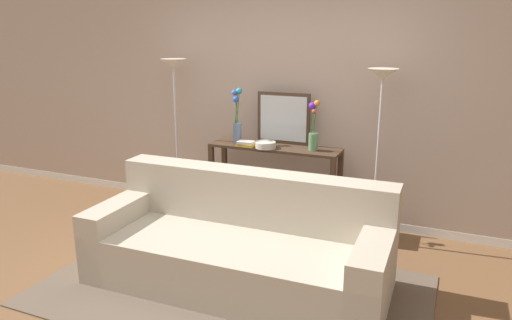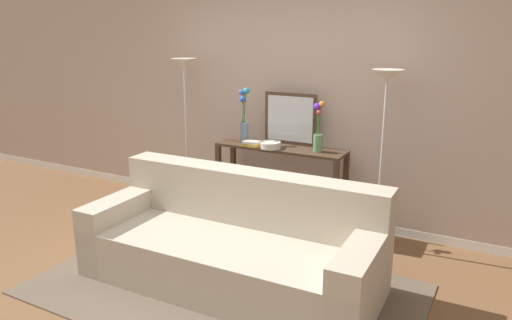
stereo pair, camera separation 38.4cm
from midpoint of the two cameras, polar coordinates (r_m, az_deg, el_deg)
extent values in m
cube|color=brown|center=(3.95, -3.51, -15.77)|extent=(16.00, 16.00, 0.02)
cube|color=white|center=(5.50, 7.22, -6.00)|extent=(12.00, 0.15, 0.09)
cube|color=#B29E8E|center=(5.17, 7.73, 8.48)|extent=(12.00, 0.14, 2.68)
cube|color=brown|center=(4.00, -1.09, -15.12)|extent=(3.03, 1.77, 0.01)
cube|color=#BCB29E|center=(3.97, -0.39, -11.94)|extent=(2.42, 1.00, 0.42)
cube|color=#BCB29E|center=(4.09, 1.91, -4.43)|extent=(2.41, 0.30, 0.46)
cube|color=#BCB29E|center=(4.50, -12.80, -7.73)|extent=(0.26, 0.97, 0.60)
cube|color=#BCB29E|center=(3.61, 15.45, -13.86)|extent=(0.26, 0.97, 0.60)
cube|color=#473323|center=(4.97, 5.12, 1.41)|extent=(1.38, 0.36, 0.03)
cube|color=#473323|center=(5.18, 4.94, -6.11)|extent=(1.27, 0.31, 0.01)
cube|color=#473323|center=(5.24, -2.35, -2.68)|extent=(0.05, 0.05, 0.83)
cube|color=#473323|center=(4.74, 11.65, -4.96)|extent=(0.05, 0.05, 0.83)
cube|color=#473323|center=(5.50, -0.70, -1.81)|extent=(0.05, 0.05, 0.83)
cube|color=#473323|center=(5.02, 12.70, -3.87)|extent=(0.05, 0.05, 0.83)
cylinder|color=silver|center=(5.72, -6.01, -5.50)|extent=(0.26, 0.26, 0.02)
cylinder|color=silver|center=(5.48, -6.25, 2.46)|extent=(0.02, 0.02, 1.60)
cone|color=silver|center=(5.36, -6.51, 11.36)|extent=(0.28, 0.28, 0.10)
cylinder|color=silver|center=(4.91, 16.23, -9.66)|extent=(0.26, 0.26, 0.02)
cylinder|color=silver|center=(4.64, 16.94, -0.71)|extent=(0.02, 0.02, 1.56)
cone|color=silver|center=(4.49, 17.76, 9.56)|extent=(0.28, 0.28, 0.10)
cube|color=#473323|center=(5.03, 6.28, 4.86)|extent=(0.58, 0.02, 0.54)
cube|color=silver|center=(5.02, 6.24, 4.84)|extent=(0.51, 0.01, 0.47)
cylinder|color=#6B84AD|center=(5.10, 0.76, 3.21)|extent=(0.09, 0.09, 0.21)
cylinder|color=#3D7538|center=(5.04, 0.71, 5.80)|extent=(0.03, 0.01, 0.26)
sphere|color=blue|center=(5.00, 0.61, 7.21)|extent=(0.06, 0.06, 0.06)
cylinder|color=#3D7538|center=(5.05, 0.64, 6.20)|extent=(0.01, 0.02, 0.32)
sphere|color=#406DDF|center=(5.04, 0.44, 8.02)|extent=(0.05, 0.05, 0.05)
cylinder|color=#3D7538|center=(5.05, 0.88, 6.28)|extent=(0.05, 0.02, 0.33)
sphere|color=#2E9FD0|center=(5.05, 1.05, 8.19)|extent=(0.07, 0.07, 0.07)
cylinder|color=#3D7538|center=(5.06, 0.68, 6.16)|extent=(0.03, 0.04, 0.31)
sphere|color=#7C4DE2|center=(5.05, 0.56, 7.95)|extent=(0.05, 0.05, 0.05)
cylinder|color=#669E6B|center=(4.79, 9.66, 1.97)|extent=(0.09, 0.09, 0.17)
cylinder|color=#3D7538|center=(4.74, 9.75, 4.26)|extent=(0.03, 0.02, 0.22)
sphere|color=#C14B3B|center=(4.70, 9.80, 5.56)|extent=(0.05, 0.05, 0.05)
cylinder|color=#3D7538|center=(4.76, 9.68, 4.60)|extent=(0.03, 0.04, 0.27)
sphere|color=#6227DE|center=(4.75, 9.62, 6.24)|extent=(0.07, 0.07, 0.07)
cylinder|color=#3D7538|center=(4.75, 9.91, 4.74)|extent=(0.03, 0.02, 0.30)
sphere|color=orange|center=(4.74, 10.19, 6.52)|extent=(0.06, 0.06, 0.06)
cylinder|color=silver|center=(4.88, 4.02, 1.70)|extent=(0.21, 0.21, 0.06)
torus|color=silver|center=(4.87, 4.03, 2.08)|extent=(0.21, 0.21, 0.01)
cube|color=gold|center=(4.98, 1.77, 1.82)|extent=(0.20, 0.15, 0.03)
cube|color=silver|center=(4.97, 1.70, 2.11)|extent=(0.17, 0.12, 0.03)
cube|color=#1E7075|center=(5.43, -0.37, -6.09)|extent=(0.04, 0.16, 0.10)
cube|color=#6B3360|center=(5.41, 0.01, -6.05)|extent=(0.03, 0.14, 0.12)
cube|color=#236033|center=(5.40, 0.35, -6.10)|extent=(0.03, 0.18, 0.13)
cube|color=navy|center=(5.38, 0.69, -6.21)|extent=(0.03, 0.15, 0.12)
cube|color=slate|center=(5.37, 1.02, -6.26)|extent=(0.03, 0.17, 0.12)
cube|color=gold|center=(5.35, 1.44, -6.30)|extent=(0.05, 0.17, 0.13)
camera|label=1|loc=(0.19, -87.46, 0.69)|focal=33.71mm
camera|label=2|loc=(0.19, 92.54, -0.69)|focal=33.71mm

